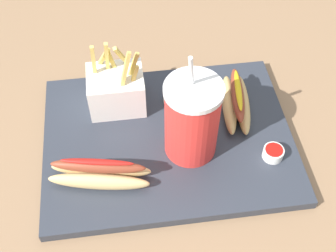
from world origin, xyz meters
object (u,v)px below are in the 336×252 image
object	(u,v)px
soda_cup	(192,119)
ketchup_cup_2	(171,97)
hot_dog_1	(236,102)
ketchup_cup_1	(273,153)
fries_basket	(116,89)
hot_dog_2	(99,173)

from	to	relation	value
soda_cup	ketchup_cup_2	size ratio (longest dim) A/B	7.39
soda_cup	hot_dog_1	size ratio (longest dim) A/B	1.52
ketchup_cup_2	ketchup_cup_1	bearing A→B (deg)	136.16
ketchup_cup_2	soda_cup	bearing A→B (deg)	99.31
hot_dog_1	ketchup_cup_1	world-z (taller)	hot_dog_1
fries_basket	ketchup_cup_1	xyz separation A→B (m)	(-0.28, 0.17, -0.03)
hot_dog_2	ketchup_cup_2	world-z (taller)	hot_dog_2
fries_basket	ketchup_cup_2	size ratio (longest dim) A/B	4.76
fries_basket	hot_dog_1	distance (m)	0.24
fries_basket	ketchup_cup_1	distance (m)	0.33
soda_cup	ketchup_cup_2	world-z (taller)	soda_cup
hot_dog_1	ketchup_cup_2	xyz separation A→B (m)	(0.12, -0.04, -0.01)
hot_dog_2	ketchup_cup_2	distance (m)	0.23
soda_cup	ketchup_cup_2	distance (m)	0.14
soda_cup	hot_dog_2	bearing A→B (deg)	17.01
hot_dog_2	ketchup_cup_1	bearing A→B (deg)	-178.10
ketchup_cup_1	ketchup_cup_2	distance (m)	0.23
ketchup_cup_1	ketchup_cup_2	bearing A→B (deg)	-43.84
soda_cup	hot_dog_1	distance (m)	0.14
ketchup_cup_1	ketchup_cup_2	xyz separation A→B (m)	(0.17, -0.16, 0.00)
hot_dog_1	ketchup_cup_1	distance (m)	0.13
fries_basket	ketchup_cup_2	world-z (taller)	fries_basket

